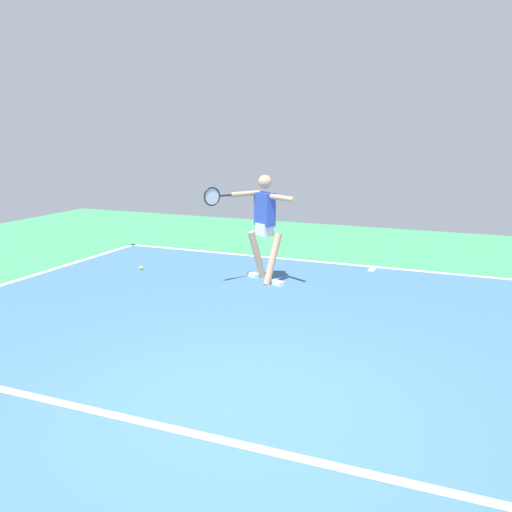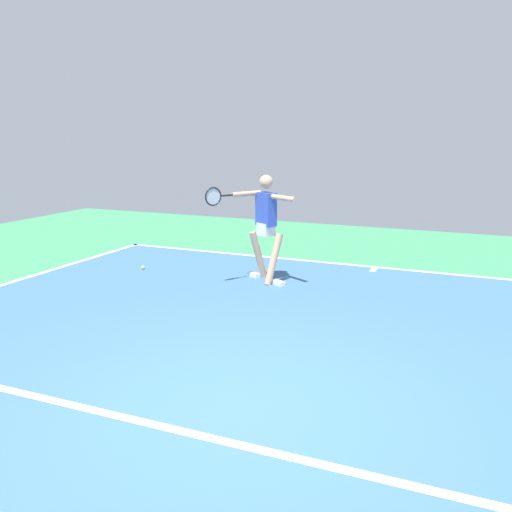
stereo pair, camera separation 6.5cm
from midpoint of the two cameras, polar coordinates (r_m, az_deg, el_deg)
ground_plane at (r=5.24m, az=-1.46°, el=-14.93°), size 20.38×20.38×0.00m
court_surface at (r=5.24m, az=-1.46°, el=-14.91°), size 10.55×11.77×0.00m
court_line_baseline_near at (r=10.52m, az=12.10°, el=-1.09°), size 10.55×0.10×0.01m
court_line_service at (r=4.81m, az=-4.39°, el=-17.65°), size 7.92×0.10×0.01m
court_line_centre_mark at (r=10.33m, az=11.88°, el=-1.33°), size 0.10×0.30×0.01m
tennis_player at (r=9.14m, az=1.05°, el=3.51°), size 1.30×1.10×1.75m
tennis_ball_near_player at (r=10.32m, az=-11.06°, el=-1.14°), size 0.07×0.07×0.07m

